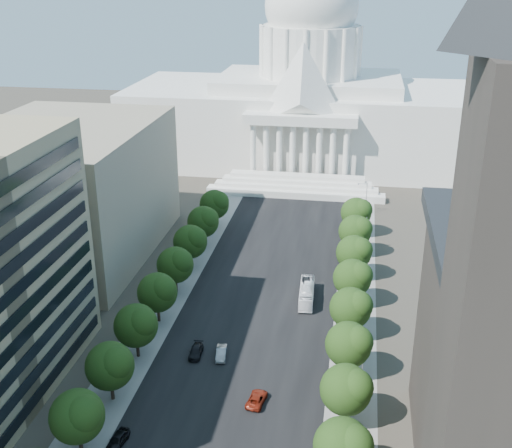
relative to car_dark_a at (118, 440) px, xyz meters
The scene contains 30 objects.
road_asphalt 53.43m from the car_dark_a, 75.36° to the left, with size 30.00×260.00×0.01m, color black.
sidewalk_left 51.99m from the car_dark_a, 96.07° to the left, with size 8.00×260.00×0.02m, color gray.
sidewalk_right 61.06m from the car_dark_a, 57.84° to the left, with size 8.00×260.00×0.02m, color gray.
capitol 148.44m from the car_dark_a, 84.74° to the left, with size 120.00×56.00×73.00m.
office_block_left_far 72.09m from the car_dark_a, 119.22° to the left, with size 38.00×52.00×30.00m, color gray.
tree_l_c 7.44m from the car_dark_a, 148.94° to the right, with size 7.79×7.60×9.97m.
tree_l_d 11.80m from the car_dark_a, 113.67° to the left, with size 7.79×7.60×9.97m.
tree_l_e 22.60m from the car_dark_a, 100.96° to the left, with size 7.79×7.60×9.97m.
tree_l_f 34.22m from the car_dark_a, 97.08° to the left, with size 7.79×7.60×9.97m.
tree_l_g 46.03m from the car_dark_a, 95.23° to the left, with size 7.79×7.60×9.97m.
tree_l_h 57.92m from the car_dark_a, 94.14° to the left, with size 7.79×7.60×9.97m.
tree_l_i 69.85m from the car_dark_a, 93.43° to the left, with size 7.79×7.60×9.97m.
tree_l_j 81.79m from the car_dark_a, 92.92° to the left, with size 7.79×7.60×9.97m.
tree_r_c 32.43m from the car_dark_a, ahead, with size 7.79×7.60×9.97m.
tree_r_d 33.70m from the car_dark_a, 16.60° to the left, with size 7.79×7.60×9.97m.
tree_r_e 38.83m from the car_dark_a, 34.02° to the left, with size 7.79×7.60×9.97m.
tree_r_f 46.55m from the car_dark_a, 46.45° to the left, with size 7.79×7.60×9.97m.
tree_r_g 55.81m from the car_dark_a, 55.01° to the left, with size 7.79×7.60×9.97m.
tree_r_h 65.96m from the car_dark_a, 61.02° to the left, with size 7.79×7.60×9.97m.
tree_r_i 76.65m from the car_dark_a, 65.38° to the left, with size 7.79×7.60×9.97m.
tree_r_j 87.67m from the car_dark_a, 68.66° to the left, with size 7.79×7.60×9.97m.
streetlight_c 40.14m from the car_dark_a, 32.99° to the left, with size 2.61×0.44×9.00m.
streetlight_d 57.62m from the car_dark_a, 54.42° to the left, with size 2.61×0.44×9.00m.
streetlight_e 79.25m from the car_dark_a, 65.02° to the left, with size 2.61×0.44×9.00m.
streetlight_f 102.42m from the car_dark_a, 70.94° to the left, with size 2.61×0.44×9.00m.
car_dark_a is the anchor object (origin of this frame).
car_silver 25.73m from the car_dark_a, 67.50° to the left, with size 1.70×4.86×1.60m, color #94969B.
car_red 21.82m from the car_dark_a, 34.58° to the left, with size 2.46×5.34×1.48m, color maroon.
car_dark_b 24.21m from the car_dark_a, 77.17° to the left, with size 2.05×5.05×1.47m, color black.
city_bus 51.62m from the car_dark_a, 64.04° to the left, with size 2.76×11.80×3.29m, color white.
Camera 1 is at (17.75, -30.09, 63.54)m, focal length 45.00 mm.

